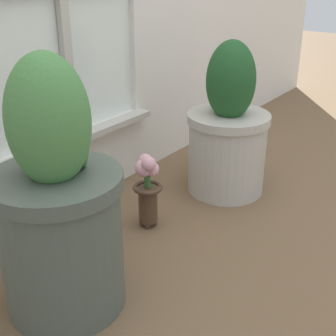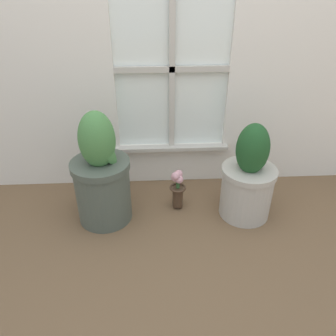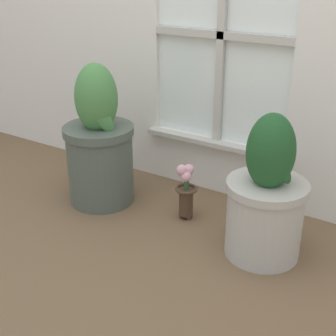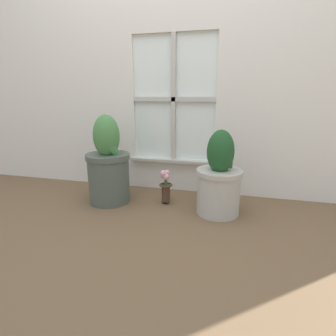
# 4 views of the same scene
# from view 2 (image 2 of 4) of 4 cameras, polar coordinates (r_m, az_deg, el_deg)

# --- Properties ---
(ground_plane) EXTENTS (10.00, 10.00, 0.00)m
(ground_plane) POSITION_cam_2_polar(r_m,az_deg,el_deg) (1.94, 1.71, -11.75)
(ground_plane) COLOR brown
(potted_plant_left) EXTENTS (0.34, 0.34, 0.70)m
(potted_plant_left) POSITION_cam_2_polar(r_m,az_deg,el_deg) (1.94, -11.48, -1.61)
(potted_plant_left) COLOR #4C564C
(potted_plant_left) RESTS_ON ground_plane
(potted_plant_right) EXTENTS (0.33, 0.33, 0.61)m
(potted_plant_right) POSITION_cam_2_polar(r_m,az_deg,el_deg) (2.02, 13.77, -2.04)
(potted_plant_right) COLOR #B7B2A8
(potted_plant_right) RESTS_ON ground_plane
(flower_vase) EXTENTS (0.11, 0.11, 0.28)m
(flower_vase) POSITION_cam_2_polar(r_m,az_deg,el_deg) (2.05, 1.66, -3.22)
(flower_vase) COLOR #473323
(flower_vase) RESTS_ON ground_plane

